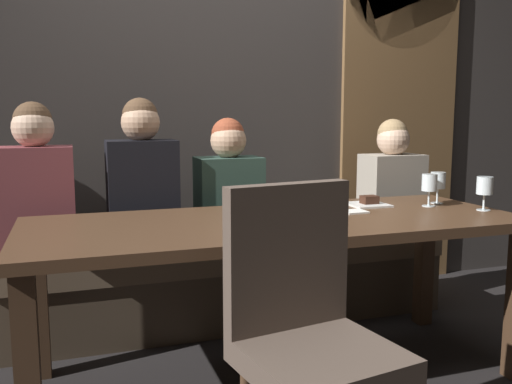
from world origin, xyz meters
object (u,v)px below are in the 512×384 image
Objects in this scene: diner_redhead at (36,189)px; dessert_plate at (368,203)px; chair_near_side at (306,320)px; diner_near_end at (392,181)px; wine_glass_center_back at (485,187)px; diner_far_end at (229,187)px; wine_glass_near_right at (429,184)px; wine_glass_near_left at (438,181)px; dining_table at (279,238)px; banquette_bench at (235,284)px; diner_bearded at (142,182)px.

dessert_plate is (1.59, -0.48, -0.08)m from diner_redhead.
diner_near_end is at bearing 49.74° from chair_near_side.
chair_near_side reaches higher than wine_glass_center_back.
dessert_plate is (0.75, 0.91, 0.20)m from chair_near_side.
diner_far_end is 3.85× the size of dessert_plate.
diner_far_end is 1.01× the size of diner_near_end.
diner_far_end is 0.79m from dessert_plate.
wine_glass_center_back reaches higher than dessert_plate.
wine_glass_near_right is 0.12m from wine_glass_near_left.
dining_table is 0.97m from wine_glass_near_left.
chair_near_side is 1.38m from wine_glass_center_back.
wine_glass_near_right is at bearing -36.97° from banquette_bench.
diner_redhead is at bearing 146.94° from dining_table.
banquette_bench is 13.16× the size of dessert_plate.
dining_table is at bearing -87.95° from diner_far_end.
banquette_bench is at bearing 143.03° from wine_glass_near_right.
diner_far_end reaches higher than chair_near_side.
dessert_plate is (0.56, -0.51, 0.53)m from banquette_bench.
dining_table is 1.04m from wine_glass_center_back.
wine_glass_near_right is (0.84, -0.63, 0.62)m from banquette_bench.
wine_glass_center_back and wine_glass_near_left have the same top height.
banquette_bench is 3.08× the size of diner_redhead.
diner_near_end is 3.80× the size of dessert_plate.
chair_near_side is at bearing -129.26° from dessert_plate.
diner_redhead is at bearing 162.17° from wine_glass_near_right.
dining_table is at bearing -161.12° from dessert_plate.
dessert_plate is (1.07, -0.48, -0.09)m from diner_bearded.
wine_glass_near_left is at bearing -31.20° from diner_far_end.
diner_redhead is 4.28× the size of dessert_plate.
dining_table is at bearing -90.00° from banquette_bench.
chair_near_side is at bearing -130.26° from diner_near_end.
diner_near_end is (1.03, 0.01, 0.56)m from banquette_bench.
diner_redhead is 1.96m from wine_glass_near_right.
diner_near_end is at bearing -0.23° from diner_far_end.
diner_near_end is at bearing 48.05° from dessert_plate.
banquette_bench is at bearing 90.00° from dining_table.
diner_redhead is 0.97× the size of diner_bearded.
dining_table is 0.73m from diner_far_end.
diner_redhead is at bearing -178.80° from diner_near_end.
diner_near_end is at bearing 1.20° from diner_redhead.
banquette_bench is 15.24× the size of wine_glass_center_back.
dessert_plate is (0.59, -0.53, -0.04)m from diner_far_end.
diner_redhead is at bearing 164.78° from wine_glass_near_left.
wine_glass_center_back is (0.18, -0.18, -0.00)m from wine_glass_near_right.
wine_glass_near_left reaches higher than dessert_plate.
wine_glass_near_right is at bearing 37.81° from chair_near_side.
wine_glass_center_back is at bearing -38.67° from diner_far_end.
diner_far_end is at bearing 138.11° from dessert_plate.
diner_bearded is at bearing 155.78° from wine_glass_near_right.
chair_near_side is 1.36× the size of diner_near_end.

